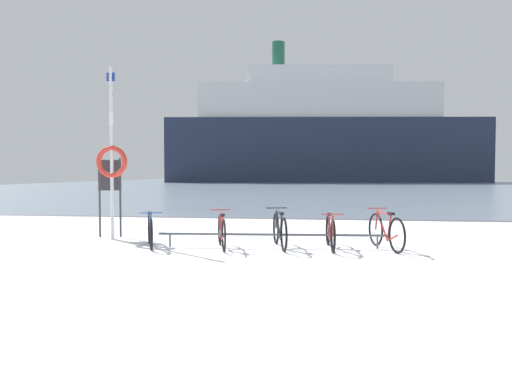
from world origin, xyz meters
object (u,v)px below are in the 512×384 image
rescue_post (112,158)px  info_sign (110,183)px  bicycle_4 (386,231)px  bicycle_1 (222,231)px  bicycle_3 (330,232)px  ferry_ship (322,135)px  bicycle_0 (150,230)px  bicycle_2 (280,230)px

rescue_post → info_sign: bearing=122.2°
bicycle_4 → bicycle_1: bearing=-174.9°
bicycle_4 → bicycle_3: bearing=-176.6°
rescue_post → ferry_ship: size_ratio=0.08×
bicycle_0 → bicycle_1: bicycle_1 is taller
bicycle_2 → bicycle_4: bearing=1.4°
bicycle_3 → bicycle_4: (1.13, 0.07, 0.03)m
info_sign → bicycle_3: bearing=-12.1°
bicycle_2 → bicycle_0: bearing=-175.7°
bicycle_0 → bicycle_1: size_ratio=0.97×
bicycle_4 → ferry_ship: 72.94m
bicycle_0 → ferry_ship: bearing=87.1°
bicycle_4 → rescue_post: 6.53m
bicycle_2 → bicycle_1: bearing=-168.2°
bicycle_1 → bicycle_2: bearing=11.8°
bicycle_1 → bicycle_4: (3.39, 0.30, 0.02)m
bicycle_2 → rescue_post: bearing=168.9°
bicycle_2 → bicycle_3: 1.06m
bicycle_1 → info_sign: (-3.10, 1.38, 0.96)m
bicycle_3 → ferry_ship: (-0.14, 72.60, 7.61)m
bicycle_4 → info_sign: size_ratio=0.85×
bicycle_4 → info_sign: (-6.50, 1.08, 0.94)m
ferry_ship → bicycle_2: bearing=-90.7°
bicycle_1 → info_sign: info_sign is taller
bicycle_1 → rescue_post: size_ratio=0.39×
bicycle_0 → info_sign: bearing=138.6°
info_sign → ferry_ship: bearing=85.8°
info_sign → rescue_post: bearing=-57.8°
bicycle_0 → bicycle_4: 4.98m
bicycle_1 → bicycle_3: 2.27m
rescue_post → ferry_ship: ferry_ship is taller
ferry_ship → bicycle_0: bearing=-92.9°
bicycle_3 → bicycle_1: bearing=-174.1°
bicycle_4 → rescue_post: (-6.29, 0.75, 1.57)m
bicycle_0 → rescue_post: (-1.32, 1.01, 1.60)m
bicycle_2 → info_sign: bearing=165.3°
bicycle_0 → bicycle_1: bearing=-1.4°
bicycle_2 → info_sign: info_sign is taller
bicycle_2 → bicycle_3: bicycle_2 is taller
bicycle_1 → bicycle_4: bearing=5.1°
bicycle_0 → ferry_ship: 73.28m
bicycle_1 → info_sign: 3.53m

